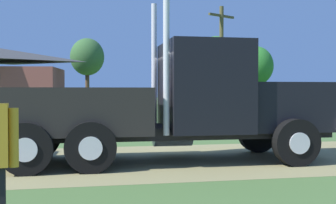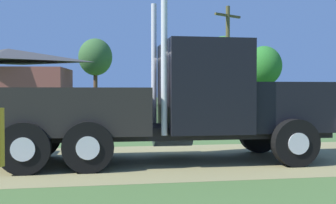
{
  "view_description": "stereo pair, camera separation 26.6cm",
  "coord_description": "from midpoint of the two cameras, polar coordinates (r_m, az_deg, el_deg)",
  "views": [
    {
      "loc": [
        -3.01,
        -10.11,
        1.66
      ],
      "look_at": [
        -0.87,
        0.73,
        1.38
      ],
      "focal_mm": 45.65,
      "sensor_mm": 36.0,
      "label": 1
    },
    {
      "loc": [
        -2.75,
        -10.16,
        1.66
      ],
      "look_at": [
        -0.87,
        0.73,
        1.38
      ],
      "focal_mm": 45.65,
      "sensor_mm": 36.0,
      "label": 2
    }
  ],
  "objects": [
    {
      "name": "shed_building",
      "position": [
        40.85,
        -21.73,
        2.73
      ],
      "size": [
        11.56,
        7.7,
        5.48
      ],
      "color": "brown",
      "rests_on": "ground_plane"
    },
    {
      "name": "tree_far_right",
      "position": [
        50.09,
        11.44,
        4.72
      ],
      "size": [
        4.09,
        4.09,
        6.81
      ],
      "color": "#513823",
      "rests_on": "ground_plane"
    },
    {
      "name": "truck_foreground_white",
      "position": [
        10.06,
        -0.33,
        -0.63
      ],
      "size": [
        7.99,
        2.64,
        3.88
      ],
      "color": "black",
      "rests_on": "ground_plane"
    },
    {
      "name": "utility_pole_near",
      "position": [
        27.43,
        6.86,
        5.84
      ],
      "size": [
        2.01,
        1.16,
        7.04
      ],
      "color": "#4C4828",
      "rests_on": "ground_plane"
    },
    {
      "name": "tree_mid",
      "position": [
        47.14,
        -10.9,
        5.88
      ],
      "size": [
        3.65,
        3.65,
        7.37
      ],
      "color": "#513823",
      "rests_on": "ground_plane"
    },
    {
      "name": "dirt_track",
      "position": [
        10.67,
        4.68,
        -7.5
      ],
      "size": [
        120.0,
        5.21,
        0.01
      ],
      "primitive_type": "cube",
      "color": "#8C8353",
      "rests_on": "ground_plane"
    },
    {
      "name": "ground_plane",
      "position": [
        10.67,
        4.68,
        -7.52
      ],
      "size": [
        200.0,
        200.0,
        0.0
      ],
      "primitive_type": "plane",
      "color": "#486832"
    },
    {
      "name": "tree_right",
      "position": [
        44.0,
        6.27,
        5.98
      ],
      "size": [
        3.81,
        3.81,
        7.27
      ],
      "color": "#513823",
      "rests_on": "ground_plane"
    }
  ]
}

